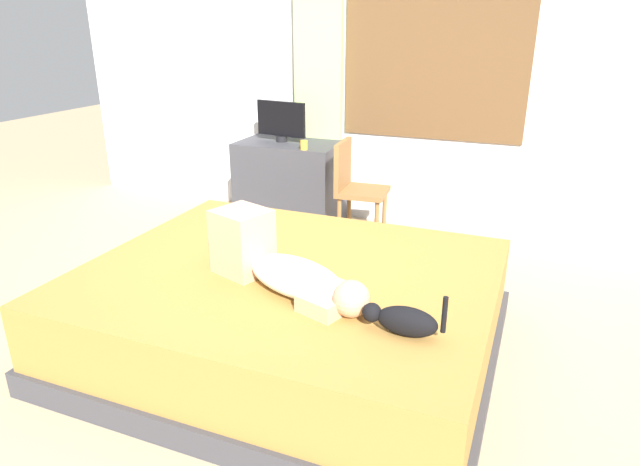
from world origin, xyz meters
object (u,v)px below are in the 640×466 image
(cup, at_px, (304,145))
(tv_monitor, at_px, (281,121))
(bed, at_px, (290,311))
(chair_by_desk, at_px, (354,185))
(desk, at_px, (290,183))
(person_lying, at_px, (281,266))
(cat, at_px, (403,320))

(cup, bearing_deg, tv_monitor, 144.17)
(bed, xyz_separation_m, chair_by_desk, (-0.18, 1.63, 0.26))
(desk, bearing_deg, chair_by_desk, -23.76)
(person_lying, relative_size, desk, 1.03)
(bed, bearing_deg, person_lying, -73.74)
(cat, bearing_deg, person_lying, 162.47)
(cat, distance_m, desk, 2.87)
(desk, xyz_separation_m, chair_by_desk, (0.71, -0.31, 0.14))
(cup, bearing_deg, cat, -56.94)
(cat, bearing_deg, desk, 124.57)
(chair_by_desk, bearing_deg, desk, 156.24)
(bed, distance_m, person_lying, 0.42)
(cup, height_order, chair_by_desk, chair_by_desk)
(person_lying, height_order, cat, person_lying)
(cat, height_order, tv_monitor, tv_monitor)
(cat, height_order, chair_by_desk, chair_by_desk)
(cat, height_order, desk, desk)
(bed, height_order, desk, desk)
(desk, bearing_deg, cat, -55.43)
(chair_by_desk, bearing_deg, bed, -83.56)
(cat, bearing_deg, tv_monitor, 125.83)
(person_lying, height_order, tv_monitor, tv_monitor)
(person_lying, relative_size, chair_by_desk, 1.08)
(cat, bearing_deg, bed, 150.24)
(desk, xyz_separation_m, cup, (0.24, -0.23, 0.41))
(person_lying, distance_m, cup, 2.06)
(cup, bearing_deg, person_lying, -69.46)
(cup, xyz_separation_m, chair_by_desk, (0.48, -0.09, -0.27))
(tv_monitor, height_order, chair_by_desk, tv_monitor)
(person_lying, height_order, cup, person_lying)
(tv_monitor, xyz_separation_m, cup, (0.32, -0.23, -0.14))
(tv_monitor, relative_size, cup, 6.33)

